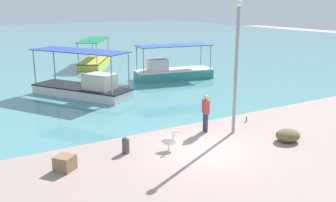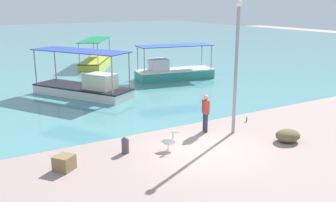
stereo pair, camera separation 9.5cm
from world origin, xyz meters
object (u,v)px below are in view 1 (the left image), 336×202
Objects in this scene: fishing_boat_outer at (85,87)px; fisherman_standing at (206,112)px; mooring_bollard at (126,145)px; cargo_crate at (65,163)px; pelican at (170,141)px; fishing_boat_center at (172,71)px; fishing_boat_far_left at (95,60)px; net_pile at (288,135)px; glass_bottle at (246,119)px; lamp_post at (236,61)px.

fishing_boat_outer is 3.88× the size of fisherman_standing.
cargo_crate is at bearing -172.47° from mooring_bollard.
pelican is at bearing -89.79° from fishing_boat_outer.
fishing_boat_far_left is at bearing 107.19° from fishing_boat_center.
net_pile is (0.20, -22.71, -0.22)m from fishing_boat_far_left.
cargo_crate is (-8.78, 1.96, 0.00)m from net_pile.
fishing_boat_outer is 24.31× the size of glass_bottle.
fishing_boat_far_left is at bearing 67.55° from cargo_crate.
fishing_boat_outer is at bearing 109.59° from lamp_post.
lamp_post is 2.62m from fisherman_standing.
net_pile is at bearing -19.72° from pelican.
glass_bottle is at bearing 5.82° from cargo_crate.
fisherman_standing is 1.57× the size of net_pile.
fisherman_standing is (4.09, 0.45, 0.56)m from mooring_bollard.
pelican is 5.03m from net_pile.
fishing_boat_center is 14.48m from mooring_bollard.
lamp_post is 5.84m from mooring_bollard.
fishing_boat_far_left is at bearing 91.55° from glass_bottle.
mooring_bollard reaches higher than cargo_crate.
fishing_boat_outer reaches higher than fisherman_standing.
fishing_boat_outer is 10.65m from cargo_crate.
net_pile is at bearing -50.56° from fisherman_standing.
fishing_boat_center is at bearing 78.18° from glass_bottle.
fishing_boat_outer is at bearing 105.49° from fisherman_standing.
lamp_post is 21.18× the size of glass_bottle.
mooring_bollard is (-5.07, 0.30, -2.87)m from lamp_post.
fisherman_standing is at bearing -74.51° from fishing_boat_outer.
mooring_bollard reaches higher than net_pile.
fishing_boat_center reaches higher than pelican.
net_pile is (-2.59, -13.68, -0.35)m from fishing_boat_center.
pelican is at bearing 160.28° from net_pile.
cargo_crate is 2.24× the size of glass_bottle.
glass_bottle is at bearing 83.36° from net_pile.
mooring_bollard is at bearing -99.35° from fishing_boat_outer.
fishing_boat_far_left reaches higher than net_pile.
cargo_crate is (-8.57, -20.75, -0.21)m from fishing_boat_far_left.
lamp_post is at bearing -37.41° from fisherman_standing.
fishing_boat_outer is at bearing 67.90° from cargo_crate.
fishing_boat_outer reaches higher than net_pile.
lamp_post reaches higher than fishing_boat_center.
fishing_boat_outer is 8.20× the size of pelican.
fishing_boat_outer is 10.77m from lamp_post.
fishing_boat_center is 16.33m from cargo_crate.
fisherman_standing is at bearing -176.59° from glass_bottle.
lamp_post reaches higher than fishing_boat_far_left.
cargo_crate is (-2.44, -0.32, -0.08)m from mooring_bollard.
fishing_boat_far_left reaches higher than glass_bottle.
fisherman_standing is (2.52, -9.09, 0.30)m from fishing_boat_outer.
fishing_boat_center is at bearing 71.74° from lamp_post.
pelican is (0.04, -10.13, -0.23)m from fishing_boat_outer.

